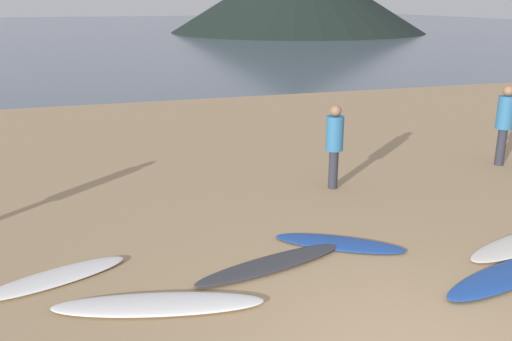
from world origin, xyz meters
TOP-DOWN VIEW (x-y plane):
  - ground_plane at (0.00, 10.00)m, footprint 120.00×120.00m
  - ocean_water at (0.00, 65.98)m, footprint 140.00×100.00m
  - surfboard_0 at (-3.53, 3.00)m, footprint 1.99×1.14m
  - surfboard_1 at (-2.32, 1.92)m, footprint 2.60×1.13m
  - surfboard_2 at (-0.69, 2.53)m, footprint 2.40×1.03m
  - surfboard_3 at (0.52, 2.88)m, footprint 1.93×1.51m
  - surfboard_4 at (2.15, 1.26)m, footprint 2.33×1.12m
  - person_0 at (1.55, 5.33)m, footprint 0.33×0.33m
  - person_2 at (5.76, 5.66)m, footprint 0.36×0.36m

SIDE VIEW (x-z plane):
  - ground_plane at x=0.00m, z-range -0.20..0.00m
  - ocean_water at x=0.00m, z-range 0.00..0.00m
  - surfboard_3 at x=0.52m, z-range 0.00..0.06m
  - surfboard_0 at x=-3.53m, z-range 0.00..0.09m
  - surfboard_2 at x=-0.69m, z-range 0.00..0.09m
  - surfboard_1 at x=-2.32m, z-range 0.00..0.09m
  - surfboard_4 at x=2.15m, z-range 0.00..0.10m
  - person_0 at x=1.55m, z-range 0.15..1.79m
  - person_2 at x=5.76m, z-range 0.16..1.94m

